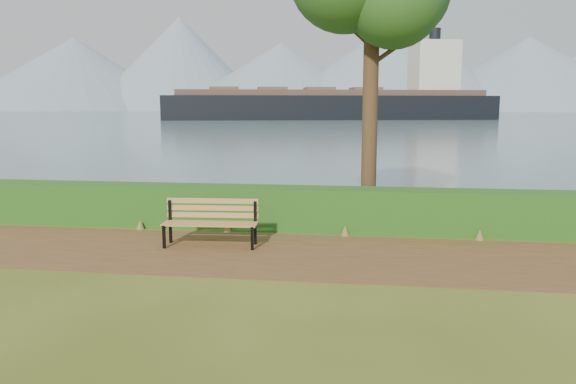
# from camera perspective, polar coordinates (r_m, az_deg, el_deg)

# --- Properties ---
(ground) EXTENTS (140.00, 140.00, 0.00)m
(ground) POSITION_cam_1_polar(r_m,az_deg,el_deg) (10.84, -3.16, -6.66)
(ground) COLOR #3F4F16
(ground) RESTS_ON ground
(path) EXTENTS (40.00, 3.40, 0.01)m
(path) POSITION_cam_1_polar(r_m,az_deg,el_deg) (11.12, -2.86, -6.23)
(path) COLOR #52341C
(path) RESTS_ON ground
(hedge) EXTENTS (32.00, 0.85, 1.00)m
(hedge) POSITION_cam_1_polar(r_m,az_deg,el_deg) (13.23, -1.00, -1.63)
(hedge) COLOR #193F12
(hedge) RESTS_ON ground
(water) EXTENTS (700.00, 510.00, 0.00)m
(water) POSITION_cam_1_polar(r_m,az_deg,el_deg) (270.28, 7.65, 7.96)
(water) COLOR #435C6C
(water) RESTS_ON ground
(mountains) EXTENTS (585.00, 190.00, 70.00)m
(mountains) POSITION_cam_1_polar(r_m,az_deg,el_deg) (417.20, 6.60, 12.00)
(mountains) COLOR slate
(mountains) RESTS_ON ground
(bench) EXTENTS (1.97, 0.69, 0.97)m
(bench) POSITION_cam_1_polar(r_m,az_deg,el_deg) (11.72, -7.83, -2.75)
(bench) COLOR black
(bench) RESTS_ON ground
(cargo_ship) EXTENTS (74.41, 28.68, 22.39)m
(cargo_ship) POSITION_cam_1_polar(r_m,az_deg,el_deg) (128.10, 5.49, 8.82)
(cargo_ship) COLOR black
(cargo_ship) RESTS_ON ground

